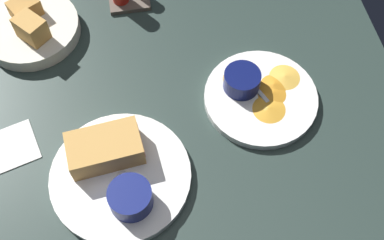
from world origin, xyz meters
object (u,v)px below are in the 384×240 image
(ramekin_dark_sauce, at_px, (130,197))
(ramekin_light_gravy, at_px, (242,80))
(plate_sandwich_main, at_px, (121,176))
(sandwich_half_near, at_px, (105,148))
(plate_chips_companion, at_px, (260,97))
(bread_basket_rear, at_px, (31,28))
(spoon_by_dark_ramekin, at_px, (121,172))
(spoon_by_gravy_ramekin, at_px, (247,77))

(ramekin_dark_sauce, xyz_separation_m, ramekin_light_gravy, (0.24, 0.20, -0.00))
(plate_sandwich_main, bearing_deg, ramekin_light_gravy, 30.14)
(sandwich_half_near, bearing_deg, plate_chips_companion, 13.89)
(ramekin_dark_sauce, bearing_deg, plate_chips_companion, 32.62)
(plate_chips_companion, bearing_deg, ramekin_dark_sauce, -147.38)
(sandwich_half_near, bearing_deg, plate_sandwich_main, -66.18)
(plate_chips_companion, bearing_deg, bread_basket_rear, 150.57)
(spoon_by_dark_ramekin, xyz_separation_m, bread_basket_rear, (-0.16, 0.37, 0.00))
(sandwich_half_near, relative_size, plate_chips_companion, 0.62)
(bread_basket_rear, bearing_deg, spoon_by_gravy_ramekin, -25.87)
(spoon_by_dark_ramekin, relative_size, bread_basket_rear, 0.48)
(sandwich_half_near, height_order, ramekin_light_gravy, sandwich_half_near)
(ramekin_dark_sauce, distance_m, spoon_by_gravy_ramekin, 0.34)
(sandwich_half_near, xyz_separation_m, ramekin_light_gravy, (0.27, 0.10, -0.00))
(ramekin_light_gravy, bearing_deg, spoon_by_dark_ramekin, -149.95)
(plate_sandwich_main, height_order, bread_basket_rear, bread_basket_rear)
(plate_sandwich_main, xyz_separation_m, ramekin_light_gravy, (0.25, 0.15, 0.03))
(plate_sandwich_main, bearing_deg, ramekin_dark_sauce, -75.18)
(plate_sandwich_main, xyz_separation_m, spoon_by_gravy_ramekin, (0.27, 0.16, 0.01))
(spoon_by_dark_ramekin, height_order, bread_basket_rear, bread_basket_rear)
(plate_chips_companion, height_order, ramekin_light_gravy, ramekin_light_gravy)
(plate_sandwich_main, distance_m, sandwich_half_near, 0.06)
(plate_chips_companion, relative_size, ramekin_light_gravy, 3.10)
(ramekin_dark_sauce, height_order, ramekin_light_gravy, ramekin_dark_sauce)
(ramekin_light_gravy, xyz_separation_m, bread_basket_rear, (-0.41, 0.22, -0.02))
(spoon_by_dark_ramekin, distance_m, plate_chips_companion, 0.31)
(sandwich_half_near, relative_size, spoon_by_gravy_ramekin, 1.44)
(plate_chips_companion, distance_m, spoon_by_gravy_ramekin, 0.05)
(ramekin_light_gravy, bearing_deg, ramekin_dark_sauce, -139.80)
(plate_sandwich_main, relative_size, plate_chips_companion, 1.14)
(ramekin_dark_sauce, relative_size, spoon_by_gravy_ramekin, 0.78)
(ramekin_dark_sauce, relative_size, ramekin_light_gravy, 1.05)
(plate_sandwich_main, bearing_deg, spoon_by_dark_ramekin, 37.39)
(plate_sandwich_main, height_order, ramekin_dark_sauce, ramekin_dark_sauce)
(spoon_by_dark_ramekin, relative_size, plate_chips_companion, 0.45)
(bread_basket_rear, bearing_deg, spoon_by_dark_ramekin, -67.07)
(sandwich_half_near, xyz_separation_m, bread_basket_rear, (-0.13, 0.32, -0.02))
(spoon_by_gravy_ramekin, bearing_deg, plate_chips_companion, -66.99)
(ramekin_light_gravy, distance_m, spoon_by_gravy_ramekin, 0.03)
(sandwich_half_near, bearing_deg, spoon_by_gravy_ramekin, 22.57)
(plate_chips_companion, distance_m, ramekin_light_gravy, 0.05)
(plate_sandwich_main, bearing_deg, bread_basket_rear, 112.47)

